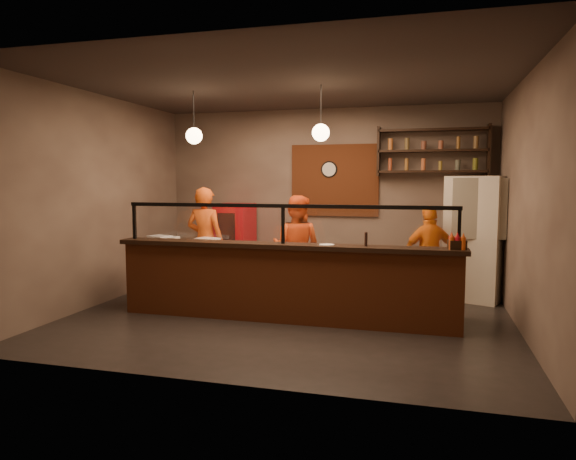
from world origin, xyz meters
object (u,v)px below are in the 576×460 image
(cook_right, at_px, (430,255))
(red_cooler, at_px, (235,243))
(cook_left, at_px, (205,241))
(wall_clock, at_px, (329,169))
(pizza_dough, at_px, (325,251))
(pepper_mill, at_px, (366,239))
(fridge, at_px, (476,238))
(cook_mid, at_px, (296,248))
(condiment_caddy, at_px, (457,245))

(cook_right, height_order, red_cooler, cook_right)
(cook_left, distance_m, red_cooler, 1.17)
(cook_left, bearing_deg, cook_right, -172.04)
(wall_clock, relative_size, pizza_dough, 0.54)
(cook_right, height_order, pepper_mill, cook_right)
(red_cooler, xyz_separation_m, pepper_mill, (2.72, -2.43, 0.41))
(pepper_mill, bearing_deg, cook_left, 155.58)
(red_cooler, bearing_deg, pizza_dough, -36.42)
(wall_clock, xyz_separation_m, cook_left, (-1.81, -1.46, -1.21))
(cook_right, bearing_deg, fridge, -165.83)
(fridge, bearing_deg, cook_right, -123.49)
(cook_left, distance_m, cook_right, 3.62)
(cook_right, bearing_deg, wall_clock, -55.82)
(cook_mid, distance_m, condiment_caddy, 2.68)
(cook_left, height_order, pepper_mill, cook_left)
(fridge, height_order, pepper_mill, fridge)
(cook_left, height_order, red_cooler, cook_left)
(fridge, bearing_deg, pizza_dough, -123.08)
(cook_mid, relative_size, cook_right, 1.10)
(cook_left, xyz_separation_m, condiment_caddy, (3.91, -1.30, 0.22))
(cook_mid, height_order, condiment_caddy, cook_mid)
(wall_clock, distance_m, fridge, 2.82)
(cook_left, relative_size, cook_right, 1.18)
(cook_right, bearing_deg, red_cooler, -36.26)
(red_cooler, distance_m, pepper_mill, 3.67)
(pizza_dough, bearing_deg, wall_clock, 99.44)
(cook_left, height_order, condiment_caddy, cook_left)
(cook_left, relative_size, pepper_mill, 10.16)
(cook_left, height_order, pizza_dough, cook_left)
(cook_left, bearing_deg, fridge, -165.96)
(pepper_mill, bearing_deg, red_cooler, 138.28)
(red_cooler, height_order, pepper_mill, red_cooler)
(wall_clock, xyz_separation_m, fridge, (2.50, -0.68, -1.12))
(red_cooler, xyz_separation_m, pizza_dough, (2.10, -1.95, 0.17))
(fridge, bearing_deg, cook_left, -149.49)
(red_cooler, relative_size, pepper_mill, 8.36)
(pizza_dough, relative_size, condiment_caddy, 2.76)
(cook_mid, height_order, pepper_mill, cook_mid)
(wall_clock, height_order, red_cooler, wall_clock)
(red_cooler, bearing_deg, condiment_caddy, -26.24)
(condiment_caddy, height_order, pepper_mill, pepper_mill)
(wall_clock, relative_size, cook_right, 0.20)
(pizza_dough, bearing_deg, cook_left, 159.90)
(cook_mid, bearing_deg, fridge, -156.92)
(fridge, bearing_deg, wall_clock, -175.01)
(wall_clock, bearing_deg, condiment_caddy, -52.80)
(cook_right, relative_size, fridge, 0.77)
(wall_clock, distance_m, pizza_dough, 2.59)
(cook_left, distance_m, pepper_mill, 3.09)
(pepper_mill, bearing_deg, wall_clock, 109.95)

